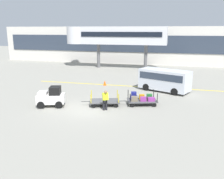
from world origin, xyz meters
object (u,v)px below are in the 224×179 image
Objects in this scene: baggage_handler at (105,99)px; safety_cone_near at (105,83)px; shuttle_van at (164,79)px; safety_cone_far at (46,93)px; baggage_tug at (51,97)px; baggage_cart_lead at (105,101)px; baggage_cart_middle at (142,99)px.

baggage_handler is 2.84× the size of safety_cone_near.
shuttle_van is 9.38× the size of safety_cone_far.
baggage_tug is 0.45× the size of shuttle_van.
baggage_handler is (4.35, 0.16, 0.11)m from baggage_tug.
baggage_cart_lead is at bearing 109.49° from baggage_handler.
baggage_cart_lead is at bearing -73.38° from safety_cone_near.
baggage_cart_lead is 7.09m from safety_cone_near.
baggage_handler is at bearing -21.23° from safety_cone_far.
shuttle_van is (3.87, 7.12, 0.37)m from baggage_handler.
baggage_handler reaches higher than safety_cone_near.
safety_cone_near is (-6.30, 0.83, -0.96)m from shuttle_van.
baggage_tug is 7.12m from baggage_cart_middle.
shuttle_van reaches higher than safety_cone_near.
safety_cone_far is (-5.89, 1.29, -0.07)m from baggage_cart_lead.
shuttle_van is (4.28, 5.97, 0.89)m from baggage_cart_lead.
shuttle_van is at bearing 61.48° from baggage_handler.
shuttle_van is at bearing 24.70° from safety_cone_far.
baggage_handler is at bearing 2.04° from baggage_tug.
baggage_cart_middle is at bearing 18.30° from baggage_tug.
safety_cone_near is at bearing 106.62° from baggage_cart_lead.
safety_cone_far is (-6.29, 2.45, -0.59)m from baggage_handler.
baggage_tug is 4.25× the size of safety_cone_far.
baggage_cart_lead is at bearing -125.63° from shuttle_van.
safety_cone_far is at bearing 177.58° from baggage_cart_middle.
baggage_tug reaches higher than baggage_cart_lead.
baggage_handler is at bearing -72.95° from safety_cone_near.
baggage_cart_middle is at bearing -50.52° from safety_cone_near.
safety_cone_far is (-3.86, -5.50, 0.00)m from safety_cone_near.
baggage_handler is (0.41, -1.15, 0.52)m from baggage_cart_lead.
baggage_tug is at bearing -161.67° from baggage_cart_lead.
shuttle_van is at bearing -7.49° from safety_cone_near.
baggage_cart_lead is 2.96m from baggage_cart_middle.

